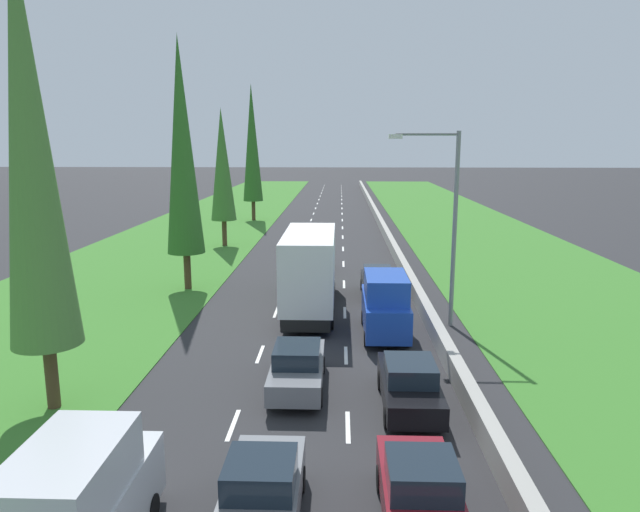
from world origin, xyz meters
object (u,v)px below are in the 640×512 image
(street_light_mast, at_px, (448,215))
(poplar_tree_fourth, at_px, (252,143))
(black_hatchback_right_lane, at_px, (377,281))
(poplar_tree_nearest, at_px, (29,142))
(maroon_hatchback_right_lane, at_px, (420,491))
(poplar_tree_second, at_px, (182,147))
(silver_van_left_lane, at_px, (77,509))
(white_box_truck_centre_lane, at_px, (310,269))
(blue_van_right_lane, at_px, (385,305))
(black_sedan_right_lane, at_px, (409,384))
(silver_hatchback_centre_lane, at_px, (314,258))
(poplar_tree_third, at_px, (222,165))
(grey_hatchback_centre_lane, at_px, (262,491))
(grey_sedan_centre_lane, at_px, (298,367))

(street_light_mast, bearing_deg, poplar_tree_fourth, 111.27)
(black_hatchback_right_lane, height_order, poplar_tree_nearest, poplar_tree_nearest)
(maroon_hatchback_right_lane, xyz_separation_m, street_light_mast, (3.09, 14.60, 4.40))
(poplar_tree_nearest, height_order, poplar_tree_second, poplar_tree_nearest)
(black_hatchback_right_lane, height_order, poplar_tree_fourth, poplar_tree_fourth)
(silver_van_left_lane, distance_m, white_box_truck_centre_lane, 18.93)
(silver_van_left_lane, xyz_separation_m, blue_van_right_lane, (7.16, 14.78, 0.00))
(poplar_tree_fourth, bearing_deg, black_sedan_right_lane, -75.52)
(silver_hatchback_centre_lane, distance_m, blue_van_right_lane, 13.82)
(black_sedan_right_lane, distance_m, poplar_tree_second, 20.27)
(silver_van_left_lane, height_order, silver_hatchback_centre_lane, silver_van_left_lane)
(black_sedan_right_lane, relative_size, poplar_tree_nearest, 0.30)
(poplar_tree_third, bearing_deg, poplar_tree_fourth, 89.96)
(grey_hatchback_centre_lane, relative_size, silver_hatchback_centre_lane, 1.00)
(silver_hatchback_centre_lane, bearing_deg, white_box_truck_centre_lane, -88.59)
(maroon_hatchback_right_lane, xyz_separation_m, poplar_tree_nearest, (-11.05, 5.45, 7.65))
(black_sedan_right_lane, distance_m, street_light_mast, 10.14)
(blue_van_right_lane, bearing_deg, black_hatchback_right_lane, 89.39)
(white_box_truck_centre_lane, height_order, black_hatchback_right_lane, white_box_truck_centre_lane)
(maroon_hatchback_right_lane, distance_m, black_sedan_right_lane, 5.88)
(silver_hatchback_centre_lane, xyz_separation_m, poplar_tree_nearest, (-7.52, -20.93, 7.65))
(grey_sedan_centre_lane, relative_size, blue_van_right_lane, 0.92)
(grey_sedan_centre_lane, bearing_deg, grey_hatchback_centre_lane, -91.99)
(silver_hatchback_centre_lane, distance_m, street_light_mast, 14.20)
(grey_hatchback_centre_lane, relative_size, poplar_tree_second, 0.27)
(grey_sedan_centre_lane, relative_size, maroon_hatchback_right_lane, 1.15)
(poplar_tree_second, distance_m, poplar_tree_third, 14.68)
(poplar_tree_nearest, bearing_deg, black_sedan_right_lane, 2.06)
(poplar_tree_second, height_order, street_light_mast, poplar_tree_second)
(black_sedan_right_lane, relative_size, street_light_mast, 0.50)
(silver_van_left_lane, height_order, white_box_truck_centre_lane, white_box_truck_centre_lane)
(maroon_hatchback_right_lane, relative_size, silver_hatchback_centre_lane, 1.00)
(silver_van_left_lane, bearing_deg, grey_hatchback_centre_lane, 24.94)
(poplar_tree_nearest, relative_size, street_light_mast, 1.65)
(white_box_truck_centre_lane, relative_size, poplar_tree_fourth, 0.63)
(white_box_truck_centre_lane, bearing_deg, silver_van_left_lane, -101.08)
(grey_hatchback_centre_lane, height_order, poplar_tree_fourth, poplar_tree_fourth)
(grey_hatchback_centre_lane, xyz_separation_m, black_hatchback_right_lane, (3.80, 20.01, 0.00))
(poplar_tree_fourth, bearing_deg, maroon_hatchback_right_lane, -77.57)
(street_light_mast, bearing_deg, grey_sedan_centre_lane, -130.52)
(maroon_hatchback_right_lane, relative_size, white_box_truck_centre_lane, 0.41)
(black_hatchback_right_lane, xyz_separation_m, poplar_tree_nearest, (-11.34, -14.46, 7.65))
(poplar_tree_third, height_order, poplar_tree_fourth, poplar_tree_fourth)
(blue_van_right_lane, relative_size, poplar_tree_third, 0.43)
(black_hatchback_right_lane, distance_m, street_light_mast, 7.44)
(silver_hatchback_centre_lane, distance_m, poplar_tree_second, 11.65)
(silver_van_left_lane, relative_size, poplar_tree_second, 0.34)
(silver_van_left_lane, distance_m, black_hatchback_right_lane, 22.79)
(poplar_tree_second, bearing_deg, silver_hatchback_centre_lane, 36.58)
(silver_hatchback_centre_lane, bearing_deg, poplar_tree_fourth, 107.19)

